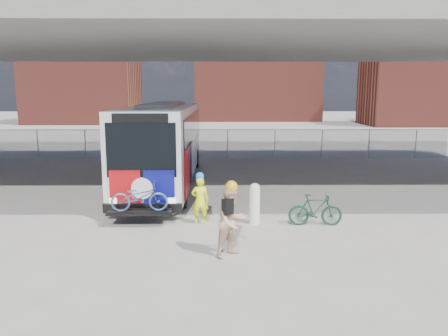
{
  "coord_description": "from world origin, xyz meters",
  "views": [
    {
      "loc": [
        0.52,
        -15.5,
        4.17
      ],
      "look_at": [
        0.65,
        -0.79,
        1.6
      ],
      "focal_mm": 35.0,
      "sensor_mm": 36.0,
      "label": 1
    }
  ],
  "objects_px": {
    "cyclist_hivis": "(200,199)",
    "cyclist_tan": "(231,221)",
    "bus": "(165,138)",
    "bike_parked": "(315,210)",
    "bollard": "(255,202)"
  },
  "relations": [
    {
      "from": "cyclist_hivis",
      "to": "bike_parked",
      "type": "height_order",
      "value": "cyclist_hivis"
    },
    {
      "from": "cyclist_tan",
      "to": "bollard",
      "type": "bearing_deg",
      "value": 33.02
    },
    {
      "from": "cyclist_hivis",
      "to": "cyclist_tan",
      "type": "height_order",
      "value": "cyclist_tan"
    },
    {
      "from": "cyclist_tan",
      "to": "bike_parked",
      "type": "height_order",
      "value": "cyclist_tan"
    },
    {
      "from": "bollard",
      "to": "cyclist_tan",
      "type": "height_order",
      "value": "cyclist_tan"
    },
    {
      "from": "cyclist_hivis",
      "to": "bike_parked",
      "type": "distance_m",
      "value": 3.66
    },
    {
      "from": "cyclist_hivis",
      "to": "bike_parked",
      "type": "bearing_deg",
      "value": 175.42
    },
    {
      "from": "bike_parked",
      "to": "bollard",
      "type": "bearing_deg",
      "value": 85.53
    },
    {
      "from": "bus",
      "to": "cyclist_hivis",
      "type": "bearing_deg",
      "value": -73.44
    },
    {
      "from": "bollard",
      "to": "cyclist_tan",
      "type": "xyz_separation_m",
      "value": [
        -0.82,
        -2.8,
        0.22
      ]
    },
    {
      "from": "cyclist_tan",
      "to": "bike_parked",
      "type": "bearing_deg",
      "value": 2.68
    },
    {
      "from": "cyclist_hivis",
      "to": "bike_parked",
      "type": "relative_size",
      "value": 1.0
    },
    {
      "from": "bus",
      "to": "bike_parked",
      "type": "bearing_deg",
      "value": -49.91
    },
    {
      "from": "cyclist_hivis",
      "to": "cyclist_tan",
      "type": "bearing_deg",
      "value": 107.37
    },
    {
      "from": "cyclist_tan",
      "to": "bus",
      "type": "bearing_deg",
      "value": 66.36
    }
  ]
}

